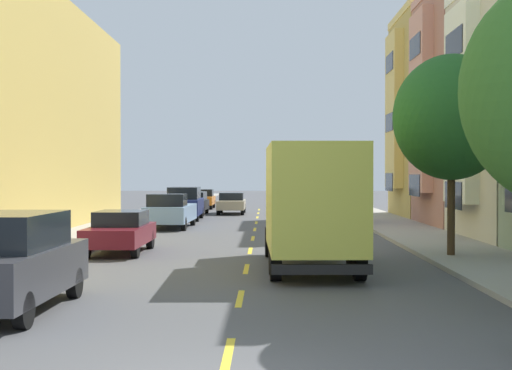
{
  "coord_description": "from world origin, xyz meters",
  "views": [
    {
      "loc": [
        0.58,
        -9.01,
        2.69
      ],
      "look_at": [
        0.02,
        29.77,
        2.12
      ],
      "focal_mm": 52.14,
      "sensor_mm": 36.0,
      "label": 1
    }
  ],
  "objects_px": {
    "parked_pickup_sky": "(170,212)",
    "parked_hatchback_orange": "(203,199)",
    "street_tree_second": "(451,117)",
    "parked_wagon_forest": "(338,209)",
    "parked_wagon_teal": "(311,196)",
    "parked_wagon_black": "(193,202)",
    "moving_champagne_sedan": "(232,203)",
    "parked_suv_navy": "(184,203)",
    "delivery_box_truck": "(310,200)",
    "parked_sedan_burgundy": "(120,231)",
    "parked_suv_charcoal": "(8,261)"
  },
  "relations": [
    {
      "from": "parked_pickup_sky",
      "to": "parked_hatchback_orange",
      "type": "xyz_separation_m",
      "value": [
        -0.18,
        20.84,
        -0.07
      ]
    },
    {
      "from": "street_tree_second",
      "to": "parked_wagon_forest",
      "type": "relative_size",
      "value": 1.34
    },
    {
      "from": "parked_wagon_teal",
      "to": "parked_wagon_forest",
      "type": "bearing_deg",
      "value": -89.78
    },
    {
      "from": "parked_hatchback_orange",
      "to": "parked_wagon_forest",
      "type": "bearing_deg",
      "value": -63.54
    },
    {
      "from": "parked_wagon_black",
      "to": "moving_champagne_sedan",
      "type": "height_order",
      "value": "parked_wagon_black"
    },
    {
      "from": "parked_wagon_teal",
      "to": "parked_suv_navy",
      "type": "bearing_deg",
      "value": -113.69
    },
    {
      "from": "street_tree_second",
      "to": "delivery_box_truck",
      "type": "distance_m",
      "value": 5.79
    },
    {
      "from": "parked_suv_navy",
      "to": "parked_wagon_teal",
      "type": "distance_m",
      "value": 21.32
    },
    {
      "from": "delivery_box_truck",
      "to": "parked_wagon_black",
      "type": "xyz_separation_m",
      "value": [
        -6.14,
        28.18,
        -1.15
      ]
    },
    {
      "from": "parked_hatchback_orange",
      "to": "moving_champagne_sedan",
      "type": "distance_m",
      "value": 7.94
    },
    {
      "from": "parked_wagon_black",
      "to": "moving_champagne_sedan",
      "type": "xyz_separation_m",
      "value": [
        2.54,
        0.93,
        -0.05
      ]
    },
    {
      "from": "parked_wagon_teal",
      "to": "parked_sedan_burgundy",
      "type": "bearing_deg",
      "value": -103.01
    },
    {
      "from": "street_tree_second",
      "to": "parked_suv_charcoal",
      "type": "bearing_deg",
      "value": -140.18
    },
    {
      "from": "street_tree_second",
      "to": "parked_suv_navy",
      "type": "relative_size",
      "value": 1.31
    },
    {
      "from": "parked_wagon_forest",
      "to": "street_tree_second",
      "type": "bearing_deg",
      "value": -83.06
    },
    {
      "from": "parked_sedan_burgundy",
      "to": "parked_wagon_teal",
      "type": "bearing_deg",
      "value": 76.99
    },
    {
      "from": "parked_pickup_sky",
      "to": "parked_wagon_black",
      "type": "relative_size",
      "value": 1.13
    },
    {
      "from": "delivery_box_truck",
      "to": "parked_hatchback_orange",
      "type": "bearing_deg",
      "value": 99.62
    },
    {
      "from": "parked_suv_navy",
      "to": "parked_wagon_black",
      "type": "height_order",
      "value": "parked_suv_navy"
    },
    {
      "from": "parked_pickup_sky",
      "to": "parked_wagon_black",
      "type": "xyz_separation_m",
      "value": [
        -0.11,
        12.4,
        -0.02
      ]
    },
    {
      "from": "delivery_box_truck",
      "to": "parked_hatchback_orange",
      "type": "relative_size",
      "value": 1.9
    },
    {
      "from": "parked_sedan_burgundy",
      "to": "parked_wagon_black",
      "type": "distance_m",
      "value": 23.99
    },
    {
      "from": "parked_wagon_black",
      "to": "parked_wagon_teal",
      "type": "height_order",
      "value": "same"
    },
    {
      "from": "street_tree_second",
      "to": "parked_wagon_forest",
      "type": "distance_m",
      "value": 17.0
    },
    {
      "from": "delivery_box_truck",
      "to": "parked_wagon_teal",
      "type": "distance_m",
      "value": 42.05
    },
    {
      "from": "delivery_box_truck",
      "to": "parked_sedan_burgundy",
      "type": "relative_size",
      "value": 1.69
    },
    {
      "from": "parked_hatchback_orange",
      "to": "parked_suv_charcoal",
      "type": "xyz_separation_m",
      "value": [
        -0.08,
        -43.23,
        0.23
      ]
    },
    {
      "from": "street_tree_second",
      "to": "parked_pickup_sky",
      "type": "relative_size",
      "value": 1.18
    },
    {
      "from": "delivery_box_truck",
      "to": "parked_wagon_teal",
      "type": "bearing_deg",
      "value": 86.59
    },
    {
      "from": "parked_wagon_forest",
      "to": "moving_champagne_sedan",
      "type": "distance_m",
      "value": 11.91
    },
    {
      "from": "parked_pickup_sky",
      "to": "parked_suv_navy",
      "type": "xyz_separation_m",
      "value": [
        -0.03,
        6.66,
        0.16
      ]
    },
    {
      "from": "street_tree_second",
      "to": "parked_pickup_sky",
      "type": "xyz_separation_m",
      "value": [
        -10.62,
        13.32,
        -3.65
      ]
    },
    {
      "from": "moving_champagne_sedan",
      "to": "parked_suv_charcoal",
      "type": "bearing_deg",
      "value": -94.3
    },
    {
      "from": "parked_wagon_forest",
      "to": "parked_suv_charcoal",
      "type": "height_order",
      "value": "parked_suv_charcoal"
    },
    {
      "from": "parked_sedan_burgundy",
      "to": "moving_champagne_sedan",
      "type": "height_order",
      "value": "same"
    },
    {
      "from": "parked_suv_charcoal",
      "to": "parked_sedan_burgundy",
      "type": "bearing_deg",
      "value": 89.64
    },
    {
      "from": "street_tree_second",
      "to": "moving_champagne_sedan",
      "type": "height_order",
      "value": "street_tree_second"
    },
    {
      "from": "parked_hatchback_orange",
      "to": "parked_wagon_teal",
      "type": "bearing_deg",
      "value": 31.55
    },
    {
      "from": "parked_sedan_burgundy",
      "to": "parked_wagon_forest",
      "type": "bearing_deg",
      "value": 59.13
    },
    {
      "from": "parked_wagon_forest",
      "to": "parked_sedan_burgundy",
      "type": "distance_m",
      "value": 17.18
    },
    {
      "from": "delivery_box_truck",
      "to": "parked_sedan_burgundy",
      "type": "height_order",
      "value": "delivery_box_truck"
    },
    {
      "from": "delivery_box_truck",
      "to": "parked_pickup_sky",
      "type": "distance_m",
      "value": 16.93
    },
    {
      "from": "parked_sedan_burgundy",
      "to": "parked_wagon_black",
      "type": "xyz_separation_m",
      "value": [
        0.08,
        23.99,
        0.05
      ]
    },
    {
      "from": "parked_suv_navy",
      "to": "street_tree_second",
      "type": "bearing_deg",
      "value": -61.93
    },
    {
      "from": "parked_wagon_black",
      "to": "parked_sedan_burgundy",
      "type": "bearing_deg",
      "value": -90.2
    },
    {
      "from": "street_tree_second",
      "to": "parked_suv_navy",
      "type": "height_order",
      "value": "street_tree_second"
    },
    {
      "from": "delivery_box_truck",
      "to": "parked_sedan_burgundy",
      "type": "bearing_deg",
      "value": 146.05
    },
    {
      "from": "parked_hatchback_orange",
      "to": "parked_wagon_teal",
      "type": "relative_size",
      "value": 0.84
    },
    {
      "from": "parked_suv_navy",
      "to": "parked_hatchback_orange",
      "type": "bearing_deg",
      "value": 90.59
    },
    {
      "from": "parked_wagon_forest",
      "to": "parked_wagon_black",
      "type": "distance_m",
      "value": 12.72
    }
  ]
}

